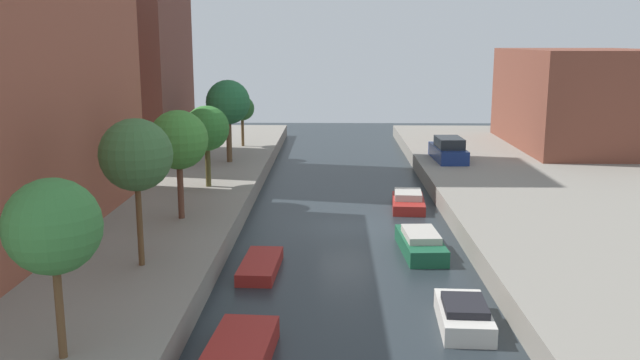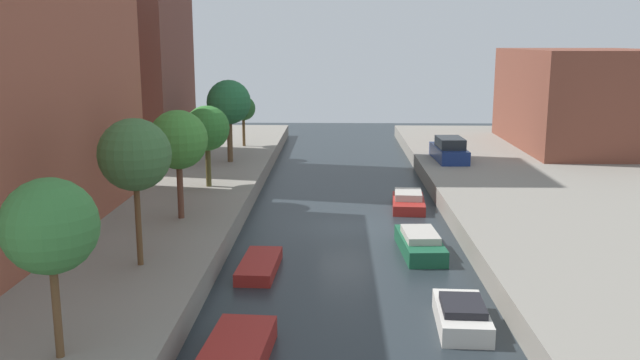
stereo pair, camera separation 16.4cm
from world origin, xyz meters
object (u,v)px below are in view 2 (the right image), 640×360
object	(u,v)px
parked_car	(449,151)
moored_boat_left_1	(237,352)
street_tree_4	(229,103)
moored_boat_right_3	(408,201)
street_tree_0	(50,227)
moored_boat_right_1	(462,315)
street_tree_3	(207,129)
street_tree_2	(178,140)
low_block_right	(584,98)
street_tree_5	(243,109)
moored_boat_left_2	(259,266)
street_tree_1	(135,155)
moored_boat_right_2	(420,243)

from	to	relation	value
parked_car	moored_boat_left_1	distance (m)	29.25
street_tree_4	moored_boat_right_3	bearing A→B (deg)	-37.80
street_tree_0	parked_car	bearing A→B (deg)	63.48
street_tree_4	parked_car	xyz separation A→B (m)	(14.51, 0.86, -3.23)
parked_car	moored_boat_right_3	xyz separation A→B (m)	(-3.64, -9.30, -1.28)
street_tree_4	moored_boat_right_1	world-z (taller)	street_tree_4
moored_boat_right_3	street_tree_3	bearing A→B (deg)	176.08
street_tree_3	parked_car	size ratio (longest dim) A/B	0.91
street_tree_2	parked_car	xyz separation A→B (m)	(14.51, 15.34, -2.89)
low_block_right	parked_car	world-z (taller)	low_block_right
moored_boat_left_1	street_tree_4	bearing A→B (deg)	99.09
street_tree_3	street_tree_4	xyz separation A→B (m)	(0.00, 7.69, 0.70)
moored_boat_left_1	parked_car	bearing A→B (deg)	69.41
street_tree_5	moored_boat_left_2	world-z (taller)	street_tree_5
street_tree_5	moored_boat_left_1	world-z (taller)	street_tree_5
street_tree_1	street_tree_5	world-z (taller)	street_tree_1
low_block_right	street_tree_5	world-z (taller)	low_block_right
street_tree_2	street_tree_4	size ratio (longest dim) A/B	0.91
street_tree_0	street_tree_3	bearing A→B (deg)	90.00
low_block_right	moored_boat_left_1	distance (m)	40.06
moored_boat_left_1	moored_boat_right_3	size ratio (longest dim) A/B	1.01
moored_boat_right_1	street_tree_0	bearing A→B (deg)	-158.33
moored_boat_left_1	moored_boat_right_1	bearing A→B (deg)	21.29
street_tree_1	street_tree_2	distance (m)	6.54
low_block_right	street_tree_2	distance (m)	33.45
street_tree_3	street_tree_4	world-z (taller)	street_tree_4
street_tree_0	street_tree_3	size ratio (longest dim) A/B	1.05
street_tree_0	street_tree_4	distance (m)	28.23
street_tree_2	moored_boat_right_1	xyz separation A→B (m)	(10.97, -9.39, -4.16)
moored_boat_right_2	moored_boat_left_2	bearing A→B (deg)	-158.77
street_tree_1	parked_car	bearing A→B (deg)	56.41
street_tree_1	moored_boat_right_3	bearing A→B (deg)	49.09
street_tree_0	street_tree_3	xyz separation A→B (m)	(0.00, 20.53, -0.24)
street_tree_1	street_tree_5	xyz separation A→B (m)	(-0.00, 27.75, -1.15)
street_tree_5	moored_boat_right_1	distance (m)	32.71
parked_car	moored_boat_right_1	size ratio (longest dim) A/B	1.46
street_tree_1	moored_boat_right_3	size ratio (longest dim) A/B	1.39
moored_boat_right_1	street_tree_1	bearing A→B (deg)	165.35
street_tree_1	street_tree_3	distance (m)	13.33
street_tree_1	moored_boat_left_1	size ratio (longest dim) A/B	1.38
moored_boat_right_1	moored_boat_right_2	xyz separation A→B (m)	(-0.41, 7.62, 0.03)
moored_boat_left_1	moored_boat_left_2	distance (m)	7.70
moored_boat_right_2	moored_boat_right_3	xyz separation A→B (m)	(0.31, 7.81, -0.04)
street_tree_4	street_tree_5	distance (m)	6.84
street_tree_2	moored_boat_right_1	bearing A→B (deg)	-40.55
moored_boat_left_2	moored_boat_right_1	size ratio (longest dim) A/B	1.11
street_tree_3	moored_boat_left_1	bearing A→B (deg)	-77.29
street_tree_3	street_tree_5	xyz separation A→B (m)	(-0.00, 14.45, -0.36)
moored_boat_left_1	street_tree_2	bearing A→B (deg)	109.43
moored_boat_left_2	moored_boat_right_3	distance (m)	12.43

